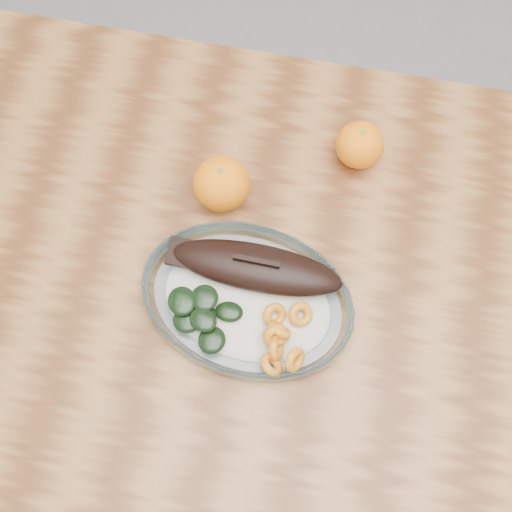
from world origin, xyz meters
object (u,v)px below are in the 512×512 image
(dining_table, at_px, (312,333))
(orange_left, at_px, (222,184))
(plated_meal, at_px, (248,298))
(orange_right, at_px, (360,145))

(dining_table, xyz_separation_m, orange_left, (-0.16, 0.14, 0.14))
(dining_table, height_order, plated_meal, plated_meal)
(dining_table, distance_m, plated_meal, 0.15)
(plated_meal, bearing_deg, orange_right, 73.06)
(plated_meal, bearing_deg, orange_left, 121.52)
(orange_right, bearing_deg, dining_table, -94.04)
(dining_table, relative_size, plated_meal, 2.13)
(dining_table, bearing_deg, orange_left, 137.62)
(plated_meal, relative_size, orange_left, 7.28)
(orange_left, bearing_deg, dining_table, -42.38)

